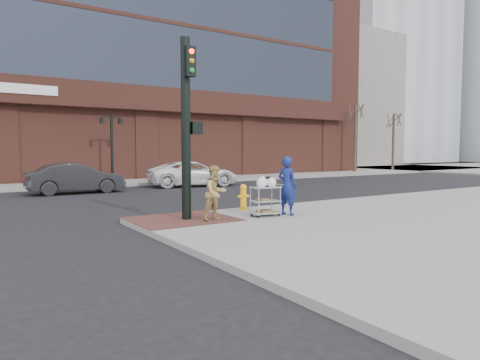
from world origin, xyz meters
TOP-DOWN VIEW (x-y plane):
  - ground at (0.00, 0.00)m, footprint 220.00×220.00m
  - sidewalk_far at (12.50, 32.00)m, footprint 65.00×36.00m
  - brick_curb_ramp at (-0.60, 0.90)m, footprint 2.80×2.40m
  - bank_building at (5.00, 31.00)m, footprint 42.00×26.00m
  - filler_block at (40.00, 38.00)m, footprint 14.00×20.00m
  - bare_tree_a at (24.00, 16.50)m, footprint 1.80×1.80m
  - bare_tree_b at (30.00, 17.00)m, footprint 1.80×1.80m
  - lamp_post at (2.00, 16.00)m, footprint 1.32×0.22m
  - traffic_signal_pole at (-0.48, 0.77)m, footprint 0.61×0.51m
  - woman_blue at (2.38, -0.10)m, footprint 0.57×0.73m
  - pedestrian_tan at (0.08, 0.19)m, footprint 0.82×0.69m
  - sedan_dark at (-1.09, 11.58)m, footprint 4.45×1.60m
  - minivan_white at (5.54, 12.17)m, footprint 5.52×3.26m
  - utility_cart at (1.68, 0.05)m, footprint 0.92×0.63m
  - fire_hydrant at (1.87, 1.49)m, footprint 0.40×0.28m

SIDE VIEW (x-z plane):
  - ground at x=0.00m, z-range 0.00..0.00m
  - sidewalk_far at x=12.50m, z-range 0.00..0.15m
  - brick_curb_ramp at x=-0.60m, z-range 0.15..0.16m
  - fire_hydrant at x=1.87m, z-range 0.16..1.00m
  - utility_cart at x=1.68m, z-range 0.10..1.26m
  - minivan_white at x=5.54m, z-range 0.00..1.44m
  - sedan_dark at x=-1.09m, z-range 0.00..1.46m
  - pedestrian_tan at x=0.08m, z-range 0.15..1.67m
  - woman_blue at x=2.38m, z-range 0.15..1.90m
  - lamp_post at x=2.00m, z-range 0.62..4.62m
  - traffic_signal_pole at x=-0.48m, z-range 0.33..5.33m
  - bare_tree_b at x=30.00m, z-range 2.44..9.14m
  - bare_tree_a at x=24.00m, z-range 2.67..9.87m
  - filler_block at x=40.00m, z-range 0.00..18.00m
  - bank_building at x=5.00m, z-range 0.15..28.15m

